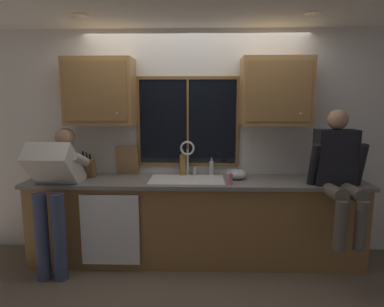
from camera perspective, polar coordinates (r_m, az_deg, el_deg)
back_wall at (r=3.84m, az=0.68°, el=1.87°), size 5.96×0.12×2.55m
ceiling_downlight_left at (r=3.44m, az=-18.99°, el=21.83°), size 0.14×0.14×0.01m
ceiling_downlight_right at (r=3.40m, az=20.26°, el=21.93°), size 0.14×0.14×0.01m
window_glass at (r=3.76m, az=-0.73°, el=5.53°), size 1.10×0.02×0.95m
window_frame_top at (r=3.75m, az=-0.76°, el=13.06°), size 1.17×0.02×0.04m
window_frame_bottom at (r=3.81m, az=-0.73°, el=-1.90°), size 1.17×0.02×0.04m
window_frame_left at (r=3.81m, az=-9.34°, el=5.46°), size 0.03×0.02×0.95m
window_frame_right at (r=3.76m, az=7.96°, el=5.45°), size 0.04×0.02×0.95m
window_mullion_center at (r=3.74m, az=-0.74°, el=5.52°), size 0.02×0.02×0.95m
lower_cabinet_run at (r=3.70m, az=0.56°, el=-11.75°), size 3.56×0.58×0.88m
countertop at (r=3.55m, az=0.56°, el=-4.90°), size 3.62×0.62×0.04m
dishwasher_front at (r=3.53m, az=-14.10°, el=-12.83°), size 0.60×0.02×0.74m
upper_cabinet_left at (r=3.75m, az=-15.76°, el=10.31°), size 0.74×0.36×0.72m
upper_cabinet_right at (r=3.67m, az=14.38°, el=10.40°), size 0.74×0.36×0.72m
sink at (r=3.58m, az=-0.91°, el=-6.06°), size 0.80×0.46×0.21m
faucet at (r=3.68m, az=-0.68°, el=-0.05°), size 0.18×0.09×0.40m
person_standing at (r=3.60m, az=-22.69°, el=-4.92°), size 0.53×0.72×1.47m
person_sitting_on_counter at (r=3.52m, az=24.21°, el=-2.43°), size 0.54×0.60×1.26m
knife_block at (r=3.82m, az=-17.54°, el=-2.35°), size 0.12×0.18×0.32m
cutting_board at (r=3.82m, az=-11.22°, el=-1.17°), size 0.25×0.09×0.34m
mixing_bowl at (r=3.61m, az=7.76°, el=-3.59°), size 0.23×0.23×0.11m
soap_dispenser at (r=3.34m, az=6.57°, el=-4.38°), size 0.06×0.07×0.17m
bottle_green_glass at (r=3.76m, az=3.43°, el=-2.47°), size 0.05×0.05×0.21m
bottle_tall_clear at (r=3.74m, az=-1.61°, el=-1.86°), size 0.07×0.07×0.31m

